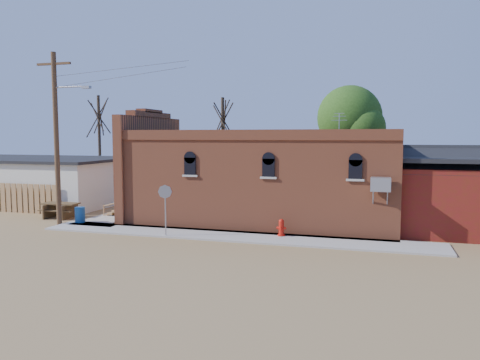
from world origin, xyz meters
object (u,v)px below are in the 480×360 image
(trash_barrel, at_px, (80,215))
(picnic_table, at_px, (61,208))
(utility_pole, at_px, (57,135))
(brick_bar, at_px, (259,179))
(fire_hydrant, at_px, (281,228))
(stop_sign, at_px, (165,197))

(trash_barrel, relative_size, picnic_table, 0.38)
(picnic_table, bearing_deg, utility_pole, -56.91)
(brick_bar, distance_m, trash_barrel, 9.88)
(utility_pole, xyz_separation_m, fire_hydrant, (11.89, 0.22, -4.30))
(utility_pole, distance_m, fire_hydrant, 12.65)
(fire_hydrant, relative_size, picnic_table, 0.37)
(fire_hydrant, xyz_separation_m, stop_sign, (-5.18, -1.42, 1.44))
(stop_sign, bearing_deg, trash_barrel, 166.52)
(stop_sign, distance_m, trash_barrel, 6.28)
(trash_barrel, bearing_deg, utility_pole, -147.54)
(brick_bar, distance_m, stop_sign, 6.31)
(utility_pole, height_order, fire_hydrant, utility_pole)
(picnic_table, bearing_deg, brick_bar, 8.90)
(utility_pole, relative_size, fire_hydrant, 11.39)
(fire_hydrant, bearing_deg, stop_sign, -157.72)
(brick_bar, relative_size, trash_barrel, 20.17)
(brick_bar, relative_size, picnic_table, 7.61)
(utility_pole, bearing_deg, brick_bar, 23.69)
(picnic_table, bearing_deg, trash_barrel, -33.82)
(utility_pole, bearing_deg, trash_barrel, 32.46)
(brick_bar, bearing_deg, picnic_table, -167.47)
(brick_bar, relative_size, stop_sign, 6.90)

